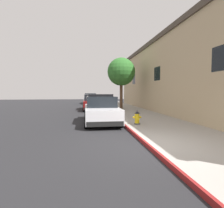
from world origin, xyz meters
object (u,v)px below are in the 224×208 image
object	(u,v)px
parked_car_silver_ahead	(93,102)
street_tree	(121,72)
police_cruiser	(101,110)
fire_hydrant	(137,118)
parked_car_dark_far	(90,99)

from	to	relation	value
parked_car_silver_ahead	street_tree	distance (m)	4.16
police_cruiser	fire_hydrant	distance (m)	2.43
police_cruiser	parked_car_silver_ahead	xyz separation A→B (m)	(-0.16, 7.97, -0.00)
parked_car_silver_ahead	parked_car_dark_far	size ratio (longest dim) A/B	1.00
parked_car_silver_ahead	street_tree	world-z (taller)	street_tree
parked_car_dark_far	street_tree	bearing A→B (deg)	-76.74
street_tree	police_cruiser	bearing A→B (deg)	-110.26
street_tree	fire_hydrant	bearing A→B (deg)	-95.34
street_tree	parked_car_dark_far	bearing A→B (deg)	103.26
police_cruiser	street_tree	size ratio (longest dim) A/B	0.98
police_cruiser	parked_car_dark_far	world-z (taller)	police_cruiser
parked_car_dark_far	fire_hydrant	world-z (taller)	parked_car_dark_far
parked_car_dark_far	street_tree	distance (m)	11.97
fire_hydrant	street_tree	xyz separation A→B (m)	(0.80, 8.56, 3.22)
police_cruiser	street_tree	bearing A→B (deg)	69.74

